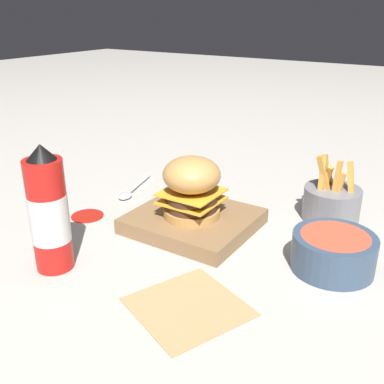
# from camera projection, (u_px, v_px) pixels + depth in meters

# --- Properties ---
(ground_plane) EXTENTS (6.00, 6.00, 0.00)m
(ground_plane) POSITION_uv_depth(u_px,v_px,m) (187.00, 226.00, 0.92)
(ground_plane) COLOR #B7B2A8
(serving_board) EXTENTS (0.23, 0.21, 0.03)m
(serving_board) POSITION_uv_depth(u_px,v_px,m) (192.00, 222.00, 0.90)
(serving_board) COLOR olive
(serving_board) RESTS_ON ground_plane
(burger) EXTENTS (0.11, 0.11, 0.12)m
(burger) POSITION_uv_depth(u_px,v_px,m) (192.00, 187.00, 0.87)
(burger) COLOR tan
(burger) RESTS_ON serving_board
(ketchup_bottle) EXTENTS (0.06, 0.06, 0.22)m
(ketchup_bottle) POSITION_uv_depth(u_px,v_px,m) (49.00, 213.00, 0.74)
(ketchup_bottle) COLOR red
(ketchup_bottle) RESTS_ON ground_plane
(fries_basket) EXTENTS (0.12, 0.12, 0.14)m
(fries_basket) POSITION_uv_depth(u_px,v_px,m) (331.00, 203.00, 0.93)
(fries_basket) COLOR slate
(fries_basket) RESTS_ON ground_plane
(side_bowl) EXTENTS (0.14, 0.14, 0.06)m
(side_bowl) POSITION_uv_depth(u_px,v_px,m) (333.00, 252.00, 0.76)
(side_bowl) COLOR #384C66
(side_bowl) RESTS_ON ground_plane
(spoon) EXTENTS (0.06, 0.17, 0.01)m
(spoon) POSITION_uv_depth(u_px,v_px,m) (130.00, 192.00, 1.07)
(spoon) COLOR silver
(spoon) RESTS_ON ground_plane
(ketchup_puddle) EXTENTS (0.07, 0.07, 0.00)m
(ketchup_puddle) POSITION_uv_depth(u_px,v_px,m) (87.00, 216.00, 0.96)
(ketchup_puddle) COLOR #B21E14
(ketchup_puddle) RESTS_ON ground_plane
(parchment_square) EXTENTS (0.20, 0.20, 0.00)m
(parchment_square) POSITION_uv_depth(u_px,v_px,m) (188.00, 306.00, 0.67)
(parchment_square) COLOR tan
(parchment_square) RESTS_ON ground_plane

